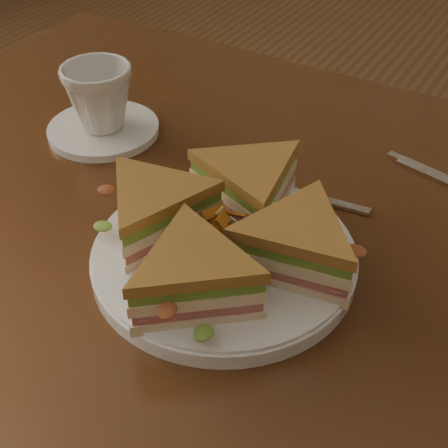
{
  "coord_description": "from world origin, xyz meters",
  "views": [
    {
      "loc": [
        0.19,
        -0.43,
        1.17
      ],
      "look_at": [
        -0.04,
        -0.05,
        0.8
      ],
      "focal_mm": 50.0,
      "sensor_mm": 36.0,
      "label": 1
    }
  ],
  "objects_px": {
    "plate": "(224,257)",
    "saucer": "(104,129)",
    "sandwich_wedges": "(224,228)",
    "table": "(278,316)",
    "coffee_cup": "(99,97)",
    "spoon": "(253,181)"
  },
  "relations": [
    {
      "from": "plate",
      "to": "saucer",
      "type": "height_order",
      "value": "plate"
    },
    {
      "from": "saucer",
      "to": "coffee_cup",
      "type": "xyz_separation_m",
      "value": [
        0.0,
        0.0,
        0.05
      ]
    },
    {
      "from": "plate",
      "to": "spoon",
      "type": "xyz_separation_m",
      "value": [
        -0.04,
        0.13,
        -0.0
      ]
    },
    {
      "from": "sandwich_wedges",
      "to": "spoon",
      "type": "height_order",
      "value": "sandwich_wedges"
    },
    {
      "from": "table",
      "to": "spoon",
      "type": "height_order",
      "value": "spoon"
    },
    {
      "from": "table",
      "to": "saucer",
      "type": "height_order",
      "value": "saucer"
    },
    {
      "from": "table",
      "to": "coffee_cup",
      "type": "bearing_deg",
      "value": 164.34
    },
    {
      "from": "table",
      "to": "plate",
      "type": "distance_m",
      "value": 0.12
    },
    {
      "from": "coffee_cup",
      "to": "saucer",
      "type": "bearing_deg",
      "value": 0.0
    },
    {
      "from": "plate",
      "to": "sandwich_wedges",
      "type": "relative_size",
      "value": 0.88
    },
    {
      "from": "saucer",
      "to": "plate",
      "type": "bearing_deg",
      "value": -27.09
    },
    {
      "from": "plate",
      "to": "spoon",
      "type": "height_order",
      "value": "plate"
    },
    {
      "from": "table",
      "to": "sandwich_wedges",
      "type": "relative_size",
      "value": 4.08
    },
    {
      "from": "plate",
      "to": "coffee_cup",
      "type": "xyz_separation_m",
      "value": [
        -0.26,
        0.13,
        0.04
      ]
    },
    {
      "from": "sandwich_wedges",
      "to": "spoon",
      "type": "relative_size",
      "value": 1.6
    },
    {
      "from": "plate",
      "to": "sandwich_wedges",
      "type": "xyz_separation_m",
      "value": [
        -0.0,
        0.0,
        0.04
      ]
    },
    {
      "from": "sandwich_wedges",
      "to": "saucer",
      "type": "xyz_separation_m",
      "value": [
        -0.26,
        0.13,
        -0.04
      ]
    },
    {
      "from": "spoon",
      "to": "sandwich_wedges",
      "type": "bearing_deg",
      "value": -79.14
    },
    {
      "from": "sandwich_wedges",
      "to": "coffee_cup",
      "type": "relative_size",
      "value": 3.36
    },
    {
      "from": "plate",
      "to": "saucer",
      "type": "distance_m",
      "value": 0.29
    },
    {
      "from": "plate",
      "to": "saucer",
      "type": "relative_size",
      "value": 1.81
    },
    {
      "from": "table",
      "to": "plate",
      "type": "bearing_deg",
      "value": -130.2
    }
  ]
}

